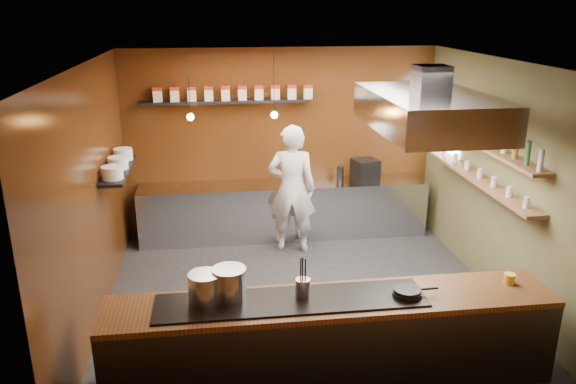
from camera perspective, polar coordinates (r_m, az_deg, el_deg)
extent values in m
plane|color=black|center=(7.36, 1.75, -10.98)|extent=(5.00, 5.00, 0.00)
plane|color=#3C190A|center=(9.13, -0.67, 5.09)|extent=(5.00, 0.00, 5.00)
plane|color=#3C190A|center=(6.82, -19.34, -0.70)|extent=(0.00, 5.00, 5.00)
plane|color=brown|center=(7.55, 20.94, 0.95)|extent=(0.00, 5.00, 5.00)
plane|color=silver|center=(6.43, 2.01, 12.96)|extent=(5.00, 5.00, 0.00)
plane|color=white|center=(8.92, 15.90, 6.69)|extent=(0.00, 1.00, 1.00)
cube|color=silver|center=(9.12, -0.40, -1.82)|extent=(4.60, 0.65, 0.90)
cube|color=#38383D|center=(5.79, 4.40, -14.99)|extent=(4.40, 0.70, 0.86)
cube|color=brown|center=(5.55, 4.52, -11.03)|extent=(4.40, 0.72, 0.06)
cube|color=black|center=(5.47, 0.35, -10.97)|extent=(2.60, 0.55, 0.02)
cube|color=black|center=(8.79, -6.48, 9.11)|extent=(2.60, 0.26, 0.04)
cube|color=black|center=(7.71, -16.82, 2.13)|extent=(0.30, 1.40, 0.04)
cube|color=#925F3A|center=(7.63, 19.20, 4.59)|extent=(0.26, 2.80, 0.04)
cube|color=#925F3A|center=(7.75, 18.84, 1.22)|extent=(0.26, 2.80, 0.04)
cube|color=#38383D|center=(6.41, 14.36, 11.04)|extent=(0.35, 0.35, 0.30)
cube|color=silver|center=(6.47, 14.11, 7.97)|extent=(1.20, 2.00, 0.40)
cube|color=white|center=(6.51, 13.97, 6.15)|extent=(1.00, 1.80, 0.02)
cylinder|color=black|center=(8.10, -10.06, 10.64)|extent=(0.01, 0.01, 0.90)
sphere|color=orange|center=(8.17, -9.88, 7.51)|extent=(0.10, 0.10, 0.10)
cylinder|color=black|center=(8.13, -1.44, 10.95)|extent=(0.01, 0.01, 0.90)
sphere|color=orange|center=(8.20, -1.41, 7.83)|extent=(0.10, 0.10, 0.10)
cube|color=beige|center=(8.82, -13.10, 9.46)|extent=(0.13, 0.13, 0.17)
cube|color=#A82614|center=(8.80, -13.16, 10.17)|extent=(0.13, 0.13, 0.05)
cube|color=beige|center=(8.80, -11.43, 9.56)|extent=(0.13, 0.13, 0.17)
cube|color=#A82614|center=(8.78, -11.47, 10.27)|extent=(0.13, 0.13, 0.05)
cube|color=beige|center=(8.78, -9.74, 9.64)|extent=(0.13, 0.13, 0.17)
cube|color=#A82614|center=(8.77, -9.78, 10.35)|extent=(0.13, 0.13, 0.05)
cube|color=beige|center=(8.78, -8.05, 9.72)|extent=(0.13, 0.13, 0.17)
cube|color=#A82614|center=(8.76, -8.08, 10.43)|extent=(0.13, 0.13, 0.05)
cube|color=beige|center=(8.78, -6.36, 9.79)|extent=(0.13, 0.13, 0.17)
cube|color=#A82614|center=(8.76, -6.39, 10.50)|extent=(0.14, 0.13, 0.05)
cube|color=beige|center=(8.79, -4.67, 9.85)|extent=(0.13, 0.13, 0.17)
cube|color=#A82614|center=(8.77, -4.69, 10.56)|extent=(0.14, 0.13, 0.05)
cube|color=beige|center=(8.80, -2.99, 9.90)|extent=(0.13, 0.13, 0.17)
cube|color=#A82614|center=(8.79, -3.00, 10.61)|extent=(0.14, 0.13, 0.05)
cube|color=beige|center=(8.83, -1.31, 9.94)|extent=(0.13, 0.13, 0.17)
cube|color=#A82614|center=(8.81, -1.31, 10.65)|extent=(0.14, 0.13, 0.05)
cube|color=beige|center=(8.86, 0.36, 9.98)|extent=(0.13, 0.13, 0.17)
cube|color=#A82614|center=(8.84, 0.36, 10.68)|extent=(0.14, 0.13, 0.05)
cube|color=beige|center=(8.90, 2.02, 10.00)|extent=(0.13, 0.13, 0.17)
cube|color=#A82614|center=(8.88, 2.03, 10.71)|extent=(0.14, 0.13, 0.05)
cylinder|color=white|center=(7.26, -17.41, 1.89)|extent=(0.26, 0.26, 0.16)
cylinder|color=white|center=(7.69, -16.89, 2.84)|extent=(0.26, 0.26, 0.16)
cylinder|color=white|center=(8.12, -16.42, 3.70)|extent=(0.26, 0.26, 0.16)
cylinder|color=silver|center=(6.50, 24.30, 2.94)|extent=(0.06, 0.06, 0.24)
cylinder|color=#2D5933|center=(6.71, 23.18, 3.55)|extent=(0.06, 0.06, 0.24)
cylinder|color=#8C601E|center=(6.93, 22.12, 4.12)|extent=(0.06, 0.06, 0.24)
cylinder|color=silver|center=(7.15, 21.13, 4.65)|extent=(0.06, 0.06, 0.24)
cylinder|color=#2D5933|center=(7.37, 20.19, 5.15)|extent=(0.06, 0.06, 0.24)
cylinder|color=#8C601E|center=(7.60, 19.31, 5.62)|extent=(0.06, 0.06, 0.24)
cylinder|color=silver|center=(7.83, 18.48, 6.06)|extent=(0.06, 0.06, 0.24)
cylinder|color=#2D5933|center=(8.06, 17.70, 6.47)|extent=(0.06, 0.06, 0.24)
cylinder|color=#8C601E|center=(8.29, 16.95, 6.86)|extent=(0.06, 0.06, 0.24)
cylinder|color=silver|center=(8.52, 16.25, 7.23)|extent=(0.06, 0.06, 0.24)
cylinder|color=#2D5933|center=(8.75, 15.58, 7.57)|extent=(0.06, 0.06, 0.24)
cylinder|color=silver|center=(6.77, 23.07, -0.99)|extent=(0.07, 0.07, 0.13)
cylinder|color=silver|center=(7.08, 21.56, 0.03)|extent=(0.07, 0.07, 0.13)
cylinder|color=silver|center=(7.40, 20.17, 0.97)|extent=(0.07, 0.07, 0.13)
cylinder|color=silver|center=(7.72, 18.90, 1.83)|extent=(0.07, 0.07, 0.13)
cylinder|color=silver|center=(8.06, 17.73, 2.61)|extent=(0.07, 0.07, 0.13)
cylinder|color=silver|center=(8.39, 16.66, 3.33)|extent=(0.07, 0.07, 0.13)
cylinder|color=silver|center=(8.73, 15.66, 4.00)|extent=(0.07, 0.07, 0.13)
cylinder|color=#B9BCC0|center=(5.44, -5.97, -9.26)|extent=(0.43, 0.43, 0.32)
cylinder|color=silver|center=(5.41, -8.41, -9.64)|extent=(0.35, 0.35, 0.30)
cylinder|color=#B6B8BD|center=(5.47, 1.52, -9.72)|extent=(0.18, 0.18, 0.19)
cylinder|color=black|center=(5.65, 11.99, -10.07)|extent=(0.29, 0.29, 0.04)
cylinder|color=black|center=(5.63, 12.02, -9.75)|extent=(0.27, 0.27, 0.04)
cylinder|color=black|center=(5.71, 14.14, -9.51)|extent=(0.18, 0.03, 0.02)
cylinder|color=yellow|center=(6.21, 21.58, -8.17)|extent=(0.12, 0.12, 0.10)
cube|color=black|center=(9.09, 7.85, 2.16)|extent=(0.45, 0.44, 0.37)
imported|color=silver|center=(8.44, 0.40, 0.31)|extent=(0.79, 0.59, 1.97)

